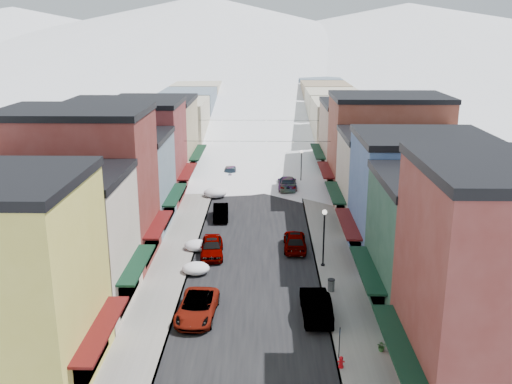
{
  "coord_description": "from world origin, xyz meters",
  "views": [
    {
      "loc": [
        0.95,
        -22.5,
        18.36
      ],
      "look_at": [
        0.0,
        32.12,
        2.59
      ],
      "focal_mm": 40.0,
      "sensor_mm": 36.0,
      "label": 1
    }
  ],
  "objects_px": {
    "car_white_suv": "(197,307)",
    "car_green_sedan": "(316,305)",
    "fire_hydrant": "(341,362)",
    "trash_can": "(331,285)",
    "car_silver_sedan": "(212,247)",
    "car_dark_hatch": "(221,212)",
    "streetlamp_near": "(324,231)"
  },
  "relations": [
    {
      "from": "car_dark_hatch",
      "to": "streetlamp_near",
      "type": "distance_m",
      "value": 15.07
    },
    {
      "from": "fire_hydrant",
      "to": "car_white_suv",
      "type": "bearing_deg",
      "value": 146.12
    },
    {
      "from": "car_white_suv",
      "to": "fire_hydrant",
      "type": "relative_size",
      "value": 7.65
    },
    {
      "from": "car_white_suv",
      "to": "car_green_sedan",
      "type": "bearing_deg",
      "value": 5.16
    },
    {
      "from": "car_dark_hatch",
      "to": "car_green_sedan",
      "type": "xyz_separation_m",
      "value": [
        7.8,
        -19.87,
        0.14
      ]
    },
    {
      "from": "car_silver_sedan",
      "to": "car_dark_hatch",
      "type": "bearing_deg",
      "value": 85.6
    },
    {
      "from": "car_green_sedan",
      "to": "streetlamp_near",
      "type": "xyz_separation_m",
      "value": [
        1.24,
        8.06,
        2.24
      ]
    },
    {
      "from": "fire_hydrant",
      "to": "streetlamp_near",
      "type": "distance_m",
      "value": 14.41
    },
    {
      "from": "car_silver_sedan",
      "to": "trash_can",
      "type": "relative_size",
      "value": 5.16
    },
    {
      "from": "car_white_suv",
      "to": "streetlamp_near",
      "type": "relative_size",
      "value": 1.12
    },
    {
      "from": "car_white_suv",
      "to": "fire_hydrant",
      "type": "xyz_separation_m",
      "value": [
        8.7,
        -5.84,
        -0.26
      ]
    },
    {
      "from": "fire_hydrant",
      "to": "streetlamp_near",
      "type": "xyz_separation_m",
      "value": [
        0.34,
        14.17,
        2.62
      ]
    },
    {
      "from": "streetlamp_near",
      "to": "fire_hydrant",
      "type": "bearing_deg",
      "value": -91.39
    },
    {
      "from": "car_white_suv",
      "to": "fire_hydrant",
      "type": "distance_m",
      "value": 10.48
    },
    {
      "from": "fire_hydrant",
      "to": "trash_can",
      "type": "bearing_deg",
      "value": 87.04
    },
    {
      "from": "car_silver_sedan",
      "to": "streetlamp_near",
      "type": "relative_size",
      "value": 0.99
    },
    {
      "from": "trash_can",
      "to": "car_white_suv",
      "type": "bearing_deg",
      "value": -157.68
    },
    {
      "from": "trash_can",
      "to": "fire_hydrant",
      "type": "bearing_deg",
      "value": -92.96
    },
    {
      "from": "car_silver_sedan",
      "to": "car_dark_hatch",
      "type": "distance_m",
      "value": 9.61
    },
    {
      "from": "car_dark_hatch",
      "to": "fire_hydrant",
      "type": "height_order",
      "value": "car_dark_hatch"
    },
    {
      "from": "car_white_suv",
      "to": "car_silver_sedan",
      "type": "relative_size",
      "value": 1.13
    },
    {
      "from": "car_silver_sedan",
      "to": "trash_can",
      "type": "xyz_separation_m",
      "value": [
        9.2,
        -6.75,
        -0.18
      ]
    },
    {
      "from": "car_green_sedan",
      "to": "fire_hydrant",
      "type": "relative_size",
      "value": 7.48
    },
    {
      "from": "car_white_suv",
      "to": "trash_can",
      "type": "height_order",
      "value": "car_white_suv"
    },
    {
      "from": "fire_hydrant",
      "to": "car_dark_hatch",
      "type": "bearing_deg",
      "value": 108.51
    },
    {
      "from": "car_silver_sedan",
      "to": "fire_hydrant",
      "type": "distance_m",
      "value": 18.54
    },
    {
      "from": "car_silver_sedan",
      "to": "fire_hydrant",
      "type": "xyz_separation_m",
      "value": [
        8.7,
        -16.37,
        -0.33
      ]
    },
    {
      "from": "car_dark_hatch",
      "to": "streetlamp_near",
      "type": "bearing_deg",
      "value": -56.37
    },
    {
      "from": "fire_hydrant",
      "to": "streetlamp_near",
      "type": "relative_size",
      "value": 0.15
    },
    {
      "from": "car_silver_sedan",
      "to": "car_green_sedan",
      "type": "height_order",
      "value": "car_green_sedan"
    },
    {
      "from": "car_white_suv",
      "to": "car_green_sedan",
      "type": "relative_size",
      "value": 1.02
    },
    {
      "from": "car_white_suv",
      "to": "car_silver_sedan",
      "type": "bearing_deg",
      "value": 93.16
    }
  ]
}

